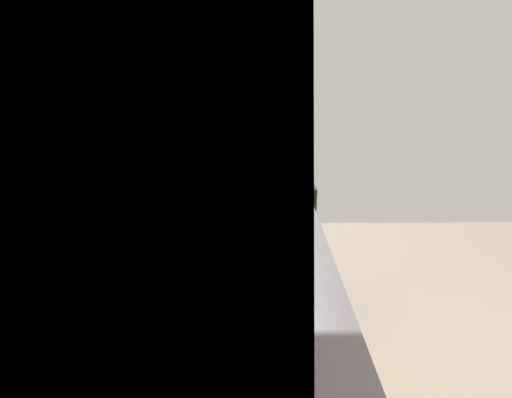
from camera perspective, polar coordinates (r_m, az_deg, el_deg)
wall_back at (r=1.63m, az=-13.24°, el=6.44°), size 3.74×0.12×2.76m
oven_range at (r=3.13m, az=0.12°, el=-4.88°), size 0.71×0.67×1.11m
microwave at (r=2.04m, az=-1.06°, el=0.71°), size 0.48×0.36×0.33m
bowl at (r=1.40m, az=2.47°, el=-14.15°), size 0.14×0.14×0.04m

